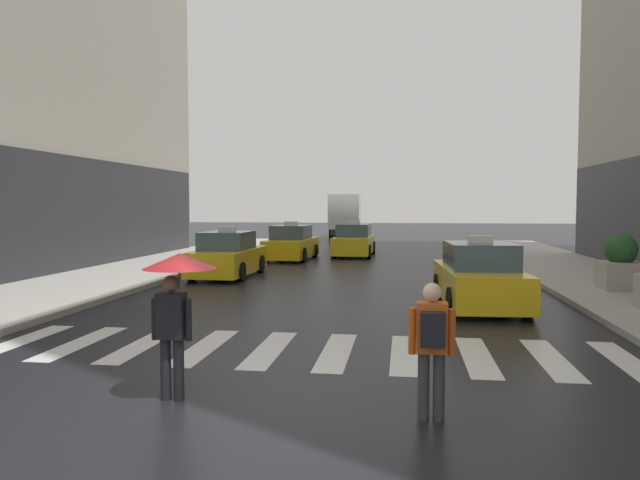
% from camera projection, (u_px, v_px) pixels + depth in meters
% --- Properties ---
extents(ground_plane, '(160.00, 160.00, 0.00)m').
position_uv_depth(ground_plane, '(263.00, 407.00, 7.58)').
color(ground_plane, black).
extents(crosswalk_markings, '(11.30, 2.80, 0.01)m').
position_uv_depth(crosswalk_markings, '(303.00, 350.00, 10.55)').
color(crosswalk_markings, silver).
rests_on(crosswalk_markings, ground).
extents(taxi_lead, '(2.12, 4.63, 1.80)m').
position_uv_depth(taxi_lead, '(479.00, 278.00, 15.13)').
color(taxi_lead, yellow).
rests_on(taxi_lead, ground).
extents(taxi_second, '(1.96, 4.55, 1.80)m').
position_uv_depth(taxi_second, '(228.00, 256.00, 21.52)').
color(taxi_second, yellow).
rests_on(taxi_second, ground).
extents(taxi_third, '(2.09, 4.62, 1.80)m').
position_uv_depth(taxi_third, '(291.00, 244.00, 28.20)').
color(taxi_third, yellow).
rests_on(taxi_third, ground).
extents(taxi_fourth, '(2.02, 4.58, 1.80)m').
position_uv_depth(taxi_fourth, '(354.00, 242.00, 30.30)').
color(taxi_fourth, yellow).
rests_on(taxi_fourth, ground).
extents(box_truck, '(2.51, 7.62, 3.35)m').
position_uv_depth(box_truck, '(346.00, 215.00, 45.50)').
color(box_truck, '#2D2D2D').
rests_on(box_truck, ground).
extents(pedestrian_with_umbrella, '(0.96, 0.96, 1.94)m').
position_uv_depth(pedestrian_with_umbrella, '(177.00, 286.00, 7.78)').
color(pedestrian_with_umbrella, black).
rests_on(pedestrian_with_umbrella, ground).
extents(pedestrian_with_backpack, '(0.55, 0.43, 1.65)m').
position_uv_depth(pedestrian_with_backpack, '(432.00, 340.00, 7.03)').
color(pedestrian_with_backpack, '#333338').
rests_on(pedestrian_with_backpack, ground).
extents(planter_mid_block, '(1.10, 1.10, 1.60)m').
position_uv_depth(planter_mid_block, '(621.00, 264.00, 17.09)').
color(planter_mid_block, '#A8A399').
rests_on(planter_mid_block, curb_right).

